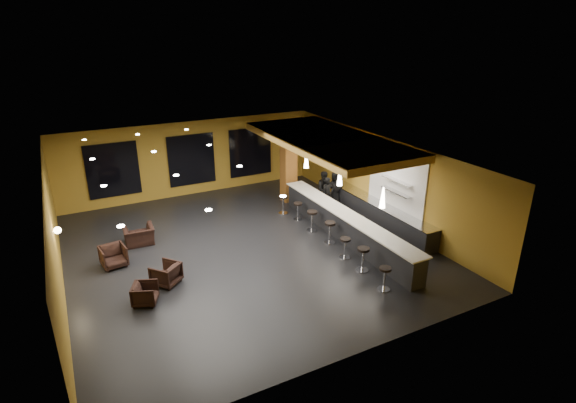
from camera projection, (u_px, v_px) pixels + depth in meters
name	position (u px, v px, depth m)	size (l,w,h in m)	color
floor	(246.00, 250.00, 16.36)	(12.00, 13.00, 0.10)	black
ceiling	(242.00, 154.00, 15.05)	(12.00, 13.00, 0.10)	black
wall_back	(191.00, 158.00, 21.11)	(12.00, 0.10, 3.50)	olive
wall_front	(353.00, 297.00, 10.30)	(12.00, 0.10, 3.50)	olive
wall_left	(52.00, 239.00, 13.09)	(0.10, 13.00, 3.50)	olive
wall_right	(381.00, 178.00, 18.32)	(0.10, 13.00, 3.50)	olive
wood_soffit	(327.00, 140.00, 17.67)	(3.60, 8.00, 0.28)	#A77A31
window_left	(113.00, 170.00, 19.52)	(2.20, 0.06, 2.40)	black
window_center	(192.00, 160.00, 21.03)	(2.20, 0.06, 2.40)	black
window_right	(251.00, 152.00, 22.33)	(2.20, 0.06, 2.40)	black
tile_backsplash	(396.00, 180.00, 17.36)	(0.06, 3.20, 2.40)	white
bar_counter	(345.00, 227.00, 16.91)	(0.60, 8.00, 1.00)	black
bar_top	(346.00, 214.00, 16.72)	(0.78, 8.10, 0.05)	silver
prep_counter	(379.00, 214.00, 18.21)	(0.70, 6.00, 0.86)	black
prep_top	(380.00, 204.00, 18.05)	(0.72, 6.00, 0.03)	silver
wall_shelf_lower	(396.00, 192.00, 17.28)	(0.30, 1.50, 0.03)	silver
wall_shelf_upper	(397.00, 181.00, 17.12)	(0.30, 1.50, 0.03)	silver
column	(289.00, 164.00, 20.25)	(0.60, 0.60, 3.50)	brown
wall_sconce	(57.00, 230.00, 13.56)	(0.22, 0.22, 0.22)	#FFE5B2
pendant_0	(383.00, 198.00, 14.59)	(0.20, 0.20, 0.70)	white
pendant_1	(340.00, 176.00, 16.65)	(0.20, 0.20, 0.70)	white
pendant_2	(306.00, 160.00, 18.71)	(0.20, 0.20, 0.70)	white
staff_a	(328.00, 194.00, 19.41)	(0.55, 0.36, 1.52)	black
staff_b	(325.00, 189.00, 19.82)	(0.80, 0.62, 1.64)	black
staff_c	(336.00, 189.00, 19.90)	(0.80, 0.52, 1.63)	black
armchair_a	(145.00, 294.00, 13.02)	(0.67, 0.69, 0.63)	black
armchair_b	(166.00, 274.00, 13.99)	(0.75, 0.77, 0.70)	black
armchair_c	(113.00, 256.00, 15.02)	(0.78, 0.80, 0.73)	black
armchair_d	(139.00, 235.00, 16.57)	(1.06, 0.92, 0.69)	black
bar_stool_0	(385.00, 276.00, 13.62)	(0.39, 0.39, 0.77)	silver
bar_stool_1	(363.00, 256.00, 14.69)	(0.42, 0.42, 0.83)	silver
bar_stool_2	(345.00, 245.00, 15.52)	(0.38, 0.38, 0.75)	silver
bar_stool_3	(330.00, 230.00, 16.58)	(0.42, 0.42, 0.84)	silver
bar_stool_4	(312.00, 218.00, 17.55)	(0.42, 0.42, 0.84)	silver
bar_stool_5	(298.00, 209.00, 18.61)	(0.38, 0.38, 0.75)	silver
bar_stool_6	(283.00, 202.00, 19.21)	(0.41, 0.41, 0.81)	silver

